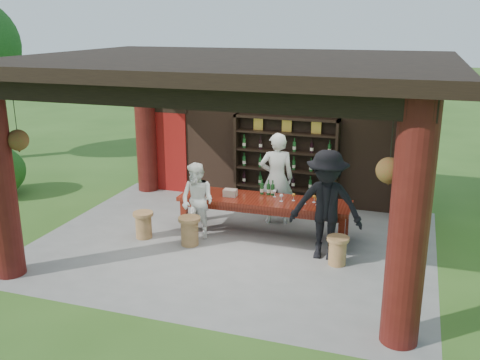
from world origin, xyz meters
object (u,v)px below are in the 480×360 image
(stool_far_left, at_px, (144,224))
(napkin_basket, at_px, (230,193))
(stool_near_right, at_px, (338,250))
(stool_near_left, at_px, (190,230))
(guest_woman, at_px, (197,201))
(tasting_table, at_px, (264,204))
(guest_man, at_px, (326,205))
(wine_shelf, at_px, (285,161))
(host, at_px, (277,178))

(stool_far_left, bearing_deg, napkin_basket, 29.18)
(stool_near_right, bearing_deg, stool_near_left, -179.57)
(stool_near_right, height_order, guest_woman, guest_woman)
(tasting_table, relative_size, stool_near_left, 6.10)
(stool_near_right, bearing_deg, tasting_table, 150.07)
(guest_man, bearing_deg, napkin_basket, 160.21)
(stool_near_right, xyz_separation_m, guest_man, (-0.27, 0.23, 0.72))
(stool_near_left, xyz_separation_m, napkin_basket, (0.51, 0.88, 0.53))
(stool_near_right, distance_m, stool_far_left, 3.78)
(stool_near_left, bearing_deg, stool_far_left, 177.62)
(tasting_table, height_order, guest_woman, guest_woman)
(guest_woman, bearing_deg, guest_man, 12.49)
(guest_woman, bearing_deg, stool_far_left, -143.94)
(wine_shelf, height_order, guest_woman, wine_shelf)
(host, bearing_deg, guest_woman, 26.35)
(wine_shelf, distance_m, napkin_basket, 2.03)
(wine_shelf, xyz_separation_m, guest_man, (1.35, -2.54, -0.05))
(tasting_table, distance_m, host, 0.81)
(stool_near_left, bearing_deg, guest_woman, 89.98)
(stool_near_right, distance_m, guest_man, 0.80)
(stool_far_left, relative_size, host, 0.27)
(wine_shelf, xyz_separation_m, host, (0.08, -1.11, -0.08))
(wine_shelf, relative_size, stool_near_right, 4.62)
(wine_shelf, xyz_separation_m, stool_far_left, (-2.16, -2.75, -0.77))
(wine_shelf, relative_size, guest_woman, 1.58)
(wine_shelf, xyz_separation_m, napkin_basket, (-0.65, -1.90, -0.22))
(host, xyz_separation_m, napkin_basket, (-0.74, -0.79, -0.14))
(stool_near_right, bearing_deg, stool_far_left, 179.69)
(tasting_table, xyz_separation_m, stool_near_left, (-1.19, -0.94, -0.34))
(tasting_table, distance_m, stool_far_left, 2.39)
(stool_near_left, bearing_deg, stool_near_right, 0.43)
(stool_near_right, bearing_deg, guest_woman, 172.17)
(tasting_table, height_order, guest_man, guest_man)
(guest_man, bearing_deg, guest_woman, 174.21)
(stool_near_right, relative_size, guest_man, 0.26)
(stool_near_right, bearing_deg, host, 132.91)
(wine_shelf, distance_m, tasting_table, 1.90)
(wine_shelf, relative_size, tasting_table, 0.70)
(stool_far_left, distance_m, napkin_basket, 1.81)
(stool_near_right, relative_size, napkin_basket, 1.97)
(stool_near_left, relative_size, guest_man, 0.28)
(tasting_table, relative_size, stool_near_right, 6.62)
(stool_far_left, xyz_separation_m, guest_woman, (1.00, 0.36, 0.47))
(tasting_table, xyz_separation_m, guest_man, (1.32, -0.69, 0.36))
(host, distance_m, guest_man, 1.91)
(stool_far_left, relative_size, guest_man, 0.27)
(stool_far_left, bearing_deg, guest_man, 3.33)
(wine_shelf, bearing_deg, stool_near_left, -112.66)
(tasting_table, height_order, napkin_basket, napkin_basket)
(tasting_table, height_order, stool_far_left, tasting_table)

